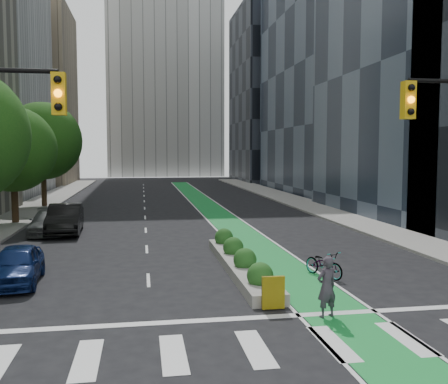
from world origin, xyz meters
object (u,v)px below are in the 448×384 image
object	(u,v)px
median_planter	(240,261)
cyclist	(327,287)
bicycle	(324,264)
parked_car_left_mid	(65,219)
parked_car_left_far	(48,222)
parked_car_left_near	(17,265)

from	to	relation	value
median_planter	cyclist	size ratio (longest dim) A/B	5.69
median_planter	bicycle	distance (m)	3.40
parked_car_left_mid	parked_car_left_far	xyz separation A→B (m)	(-0.99, 0.06, -0.18)
bicycle	parked_car_left_far	world-z (taller)	parked_car_left_far
median_planter	parked_car_left_far	size ratio (longest dim) A/B	2.20
parked_car_left_near	parked_car_left_mid	world-z (taller)	parked_car_left_mid
median_planter	parked_car_left_far	xyz separation A→B (m)	(-9.37, 10.62, 0.30)
median_planter	bicycle	world-z (taller)	median_planter
median_planter	parked_car_left_near	bearing A→B (deg)	-174.76
bicycle	parked_car_left_near	size ratio (longest dim) A/B	0.47
cyclist	parked_car_left_near	distance (m)	11.16
bicycle	cyclist	xyz separation A→B (m)	(-1.63, -4.51, 0.39)
parked_car_left_mid	parked_car_left_far	distance (m)	1.01
median_planter	parked_car_left_far	bearing A→B (deg)	131.42
median_planter	parked_car_left_mid	size ratio (longest dim) A/B	1.96
parked_car_left_mid	bicycle	bearing A→B (deg)	-49.99
parked_car_left_mid	parked_car_left_far	bearing A→B (deg)	173.36
cyclist	parked_car_left_far	bearing A→B (deg)	-75.25
bicycle	cyclist	size ratio (longest dim) A/B	1.08
cyclist	parked_car_left_far	size ratio (longest dim) A/B	0.39
cyclist	parked_car_left_mid	size ratio (longest dim) A/B	0.35
cyclist	parked_car_left_far	distance (m)	19.88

